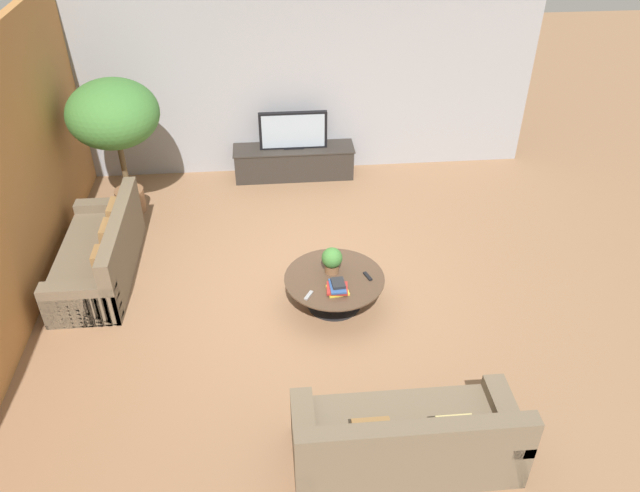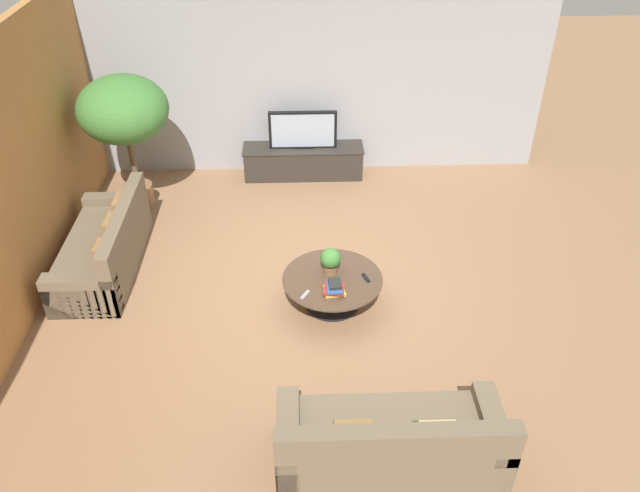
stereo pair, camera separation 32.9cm
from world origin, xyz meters
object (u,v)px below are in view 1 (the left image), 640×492
at_px(coffee_table, 334,285).
at_px(potted_plant_tabletop, 332,259).
at_px(couch_by_wall, 101,256).
at_px(potted_palm_tall, 114,118).
at_px(media_console, 294,161).
at_px(television, 293,131).
at_px(couch_near_entry, 406,441).

distance_m(coffee_table, potted_plant_tabletop, 0.31).
bearing_deg(coffee_table, couch_by_wall, 163.54).
bearing_deg(coffee_table, potted_palm_tall, 139.08).
xyz_separation_m(media_console, television, (0.00, -0.00, 0.53)).
bearing_deg(couch_near_entry, potted_plant_tabletop, -80.05).
bearing_deg(couch_by_wall, potted_plant_tabletop, 75.70).
xyz_separation_m(television, coffee_table, (0.29, -3.19, -0.51)).
xyz_separation_m(media_console, potted_plant_tabletop, (0.28, -3.08, 0.31)).
relative_size(potted_palm_tall, potted_plant_tabletop, 6.13).
xyz_separation_m(coffee_table, couch_by_wall, (-2.83, 0.84, 0.01)).
height_order(media_console, potted_plant_tabletop, potted_plant_tabletop).
bearing_deg(couch_by_wall, coffee_table, 73.54).
distance_m(television, potted_plant_tabletop, 3.10).
distance_m(television, potted_palm_tall, 2.65).
bearing_deg(couch_by_wall, potted_palm_tall, 175.92).
relative_size(media_console, potted_plant_tabletop, 5.88).
bearing_deg(potted_plant_tabletop, couch_near_entry, -80.05).
bearing_deg(television, coffee_table, -84.74).
distance_m(couch_by_wall, potted_palm_tall, 1.92).
height_order(television, coffee_table, television).
xyz_separation_m(couch_by_wall, potted_palm_tall, (0.11, 1.52, 1.17)).
bearing_deg(couch_near_entry, media_console, -82.77).
distance_m(media_console, television, 0.53).
xyz_separation_m(television, couch_near_entry, (0.69, -5.42, -0.50)).
bearing_deg(coffee_table, media_console, 95.26).
relative_size(media_console, couch_near_entry, 0.95).
relative_size(coffee_table, potted_plant_tabletop, 3.64).
distance_m(television, couch_near_entry, 5.49).
bearing_deg(potted_palm_tall, couch_near_entry, -55.82).
bearing_deg(potted_plant_tabletop, coffee_table, -81.55).
relative_size(couch_by_wall, couch_near_entry, 1.00).
height_order(potted_palm_tall, potted_plant_tabletop, potted_palm_tall).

